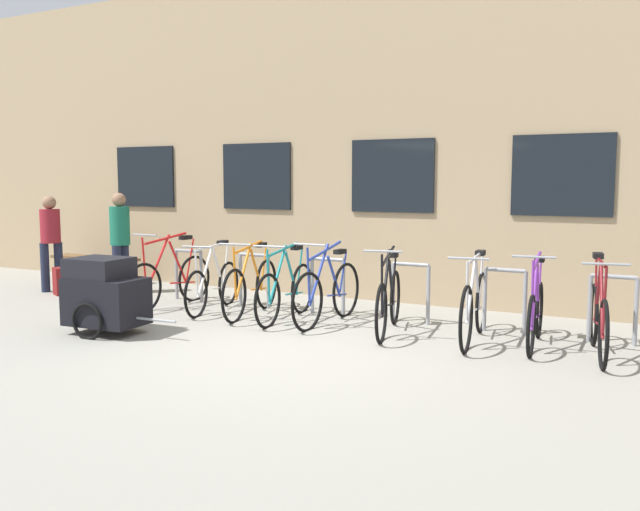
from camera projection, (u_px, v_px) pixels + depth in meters
ground_plane at (282, 348)px, 7.46m from camera, size 42.00×42.00×0.00m
storefront_building at (445, 141)px, 12.20m from camera, size 28.00×5.08×5.09m
bike_rack at (368, 283)px, 8.99m from camera, size 6.53×0.05×0.79m
bicycle_maroon at (599, 319)px, 7.09m from camera, size 0.49×1.72×1.07m
bicycle_teal at (286, 291)px, 8.94m from camera, size 0.44×1.76×1.05m
bicycle_blue at (328, 292)px, 8.72m from camera, size 0.44×1.78×1.09m
bicycle_black at (389, 301)px, 8.19m from camera, size 0.56×1.75×1.07m
bicycle_white at (213, 285)px, 9.58m from camera, size 0.49×1.67×0.99m
bicycle_purple at (536, 312)px, 7.51m from camera, size 0.44×1.65×1.07m
bicycle_silver at (474, 306)px, 7.74m from camera, size 0.44×1.84×1.04m
bicycle_red at (170, 279)px, 9.90m from camera, size 0.44×1.80×1.11m
bicycle_orange at (251, 286)px, 9.27m from camera, size 0.47×1.78×1.04m
bike_trailer at (105, 294)px, 8.12m from camera, size 1.47×0.73×0.93m
wooden_bench at (95, 263)px, 12.33m from camera, size 1.84×0.40×0.46m
person_by_bench at (120, 236)px, 11.01m from camera, size 0.32×0.36×1.63m
person_browsing at (51, 237)px, 11.18m from camera, size 0.32×0.34×1.58m
backpack at (61, 281)px, 10.91m from camera, size 0.34×0.31×0.44m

